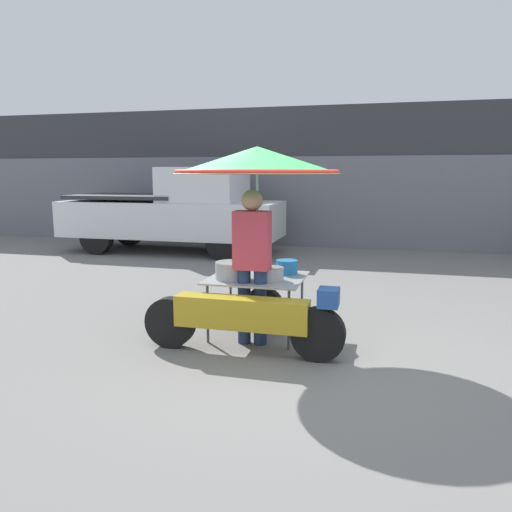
% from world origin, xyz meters
% --- Properties ---
extents(ground_plane, '(36.00, 36.00, 0.00)m').
position_xyz_m(ground_plane, '(0.00, 0.00, 0.00)').
color(ground_plane, slate).
extents(shopfront_building, '(28.00, 2.06, 3.45)m').
position_xyz_m(shopfront_building, '(0.00, 8.55, 1.71)').
color(shopfront_building, '#38383D').
rests_on(shopfront_building, ground).
extents(vendor_motorcycle_cart, '(2.12, 1.84, 2.13)m').
position_xyz_m(vendor_motorcycle_cart, '(-0.51, 0.47, 1.65)').
color(vendor_motorcycle_cart, black).
rests_on(vendor_motorcycle_cart, ground).
extents(vendor_person, '(0.38, 0.22, 1.68)m').
position_xyz_m(vendor_person, '(-0.48, 0.24, 0.94)').
color(vendor_person, navy).
rests_on(vendor_person, ground).
extents(pickup_truck, '(5.10, 1.78, 1.96)m').
position_xyz_m(pickup_truck, '(-3.84, 5.94, 0.95)').
color(pickup_truck, black).
rests_on(pickup_truck, ground).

